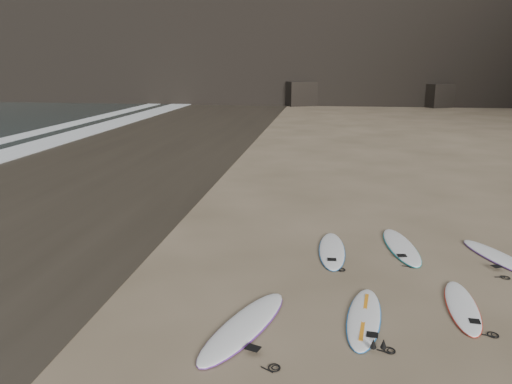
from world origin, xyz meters
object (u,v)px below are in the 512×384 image
Objects in this scene: surfboard_6 at (401,246)px; surfboard_7 at (500,258)px; surfboard_1 at (364,317)px; surfboard_2 at (462,306)px; surfboard_0 at (244,325)px; surfboard_5 at (332,250)px.

surfboard_6 reaches higher than surfboard_7.
surfboard_2 is at bearing 27.84° from surfboard_1.
surfboard_0 reaches higher than surfboard_7.
surfboard_1 is at bearing -81.27° from surfboard_5.
surfboard_0 is at bearing -156.13° from surfboard_1.
surfboard_7 is (3.32, 3.27, 0.00)m from surfboard_1.
surfboard_2 is 2.98m from surfboard_7.
surfboard_7 is (2.17, -0.44, -0.00)m from surfboard_6.
surfboard_2 is at bearing -84.00° from surfboard_6.
surfboard_5 is at bearing 107.15° from surfboard_1.
surfboard_5 reaches higher than surfboard_1.
surfboard_1 reaches higher than surfboard_2.
surfboard_0 is at bearing -167.01° from surfboard_7.
surfboard_6 is at bearing 80.40° from surfboard_1.
surfboard_0 is at bearing -133.56° from surfboard_6.
surfboard_2 is 3.11m from surfboard_6.
surfboard_0 is at bearing -157.28° from surfboard_2.
surfboard_6 is (-0.69, 3.03, 0.01)m from surfboard_2.
surfboard_5 is 0.95× the size of surfboard_6.
surfboard_6 is 1.06× the size of surfboard_7.
surfboard_0 is 1.13× the size of surfboard_7.
surfboard_5 is at bearing -170.69° from surfboard_6.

